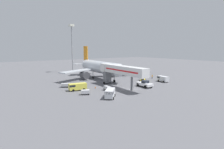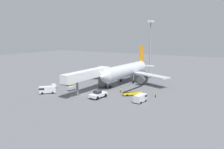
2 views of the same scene
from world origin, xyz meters
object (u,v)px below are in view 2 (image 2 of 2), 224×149
(ground_crew_worker_midground, at_px, (121,90))
(pushback_tug, at_px, (98,94))
(service_van_mid_left, at_px, (66,82))
(baggage_cart_outer_right, at_px, (71,88))
(safety_cone_alpha, at_px, (78,86))
(service_van_outer_left, at_px, (47,89))
(apron_light_mast, at_px, (150,37))
(service_van_rear_left, at_px, (140,98))
(airplane_at_gate, at_px, (126,71))
(baggage_cart_mid_right, at_px, (54,86))
(jet_bridge, at_px, (89,75))
(belt_loader_truck, at_px, (132,93))
(baggage_cart_rear_right, at_px, (75,80))
(ground_crew_worker_foreground, at_px, (156,94))

(ground_crew_worker_midground, bearing_deg, pushback_tug, -105.75)
(pushback_tug, xyz_separation_m, service_van_mid_left, (-20.62, 8.87, 0.18))
(baggage_cart_outer_right, xyz_separation_m, safety_cone_alpha, (-1.30, 5.06, -0.46))
(service_van_outer_left, height_order, apron_light_mast, apron_light_mast)
(pushback_tug, relative_size, service_van_outer_left, 1.19)
(service_van_rear_left, height_order, apron_light_mast, apron_light_mast)
(airplane_at_gate, bearing_deg, safety_cone_alpha, -125.94)
(ground_crew_worker_midground, bearing_deg, safety_cone_alpha, -176.49)
(service_van_mid_left, relative_size, baggage_cart_mid_right, 2.14)
(jet_bridge, relative_size, belt_loader_truck, 3.85)
(airplane_at_gate, distance_m, service_van_mid_left, 23.49)
(baggage_cart_outer_right, distance_m, ground_crew_worker_midground, 16.88)
(airplane_at_gate, distance_m, baggage_cart_mid_right, 28.21)
(jet_bridge, distance_m, service_van_mid_left, 14.92)
(safety_cone_alpha, bearing_deg, airplane_at_gate, 54.06)
(jet_bridge, height_order, baggage_cart_rear_right, jet_bridge)
(service_van_rear_left, relative_size, ground_crew_worker_midground, 2.80)
(airplane_at_gate, height_order, baggage_cart_rear_right, airplane_at_gate)
(ground_crew_worker_foreground, relative_size, ground_crew_worker_midground, 1.05)
(baggage_cart_rear_right, bearing_deg, apron_light_mast, 62.41)
(jet_bridge, bearing_deg, service_van_mid_left, 164.52)
(baggage_cart_outer_right, distance_m, baggage_cart_rear_right, 15.04)
(service_van_rear_left, bearing_deg, belt_loader_truck, 133.66)
(belt_loader_truck, bearing_deg, baggage_cart_mid_right, -169.22)
(airplane_at_gate, xyz_separation_m, safety_cone_alpha, (-11.45, -15.79, -4.45))
(airplane_at_gate, distance_m, service_van_rear_left, 26.76)
(service_van_mid_left, relative_size, baggage_cart_outer_right, 2.07)
(baggage_cart_rear_right, distance_m, apron_light_mast, 42.72)
(jet_bridge, relative_size, baggage_cart_mid_right, 8.27)
(service_van_outer_left, bearing_deg, service_van_rear_left, 12.55)
(baggage_cart_mid_right, height_order, safety_cone_alpha, baggage_cart_mid_right)
(service_van_mid_left, bearing_deg, baggage_cart_outer_right, -37.43)
(jet_bridge, distance_m, service_van_outer_left, 14.48)
(service_van_mid_left, bearing_deg, baggage_cart_mid_right, -93.79)
(safety_cone_alpha, bearing_deg, ground_crew_worker_foreground, 2.84)
(pushback_tug, bearing_deg, belt_loader_truck, 47.25)
(service_van_rear_left, height_order, baggage_cart_rear_right, service_van_rear_left)
(service_van_rear_left, distance_m, baggage_cart_rear_right, 36.97)
(belt_loader_truck, distance_m, baggage_cart_rear_right, 30.36)
(jet_bridge, relative_size, ground_crew_worker_foreground, 12.45)
(service_van_mid_left, xyz_separation_m, service_van_rear_left, (33.34, -6.25, -0.02))
(jet_bridge, xyz_separation_m, baggage_cart_mid_right, (-14.17, -2.38, -4.85))
(airplane_at_gate, bearing_deg, baggage_cart_outer_right, -115.95)
(baggage_cart_outer_right, distance_m, baggage_cart_mid_right, 7.90)
(belt_loader_truck, xyz_separation_m, apron_light_mast, (-11.32, 41.96, 16.89))
(airplane_at_gate, height_order, apron_light_mast, apron_light_mast)
(service_van_mid_left, xyz_separation_m, apron_light_mast, (16.79, 41.20, 16.38))
(baggage_cart_outer_right, relative_size, ground_crew_worker_foreground, 1.56)
(baggage_cart_mid_right, relative_size, apron_light_mast, 0.10)
(baggage_cart_outer_right, height_order, apron_light_mast, apron_light_mast)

